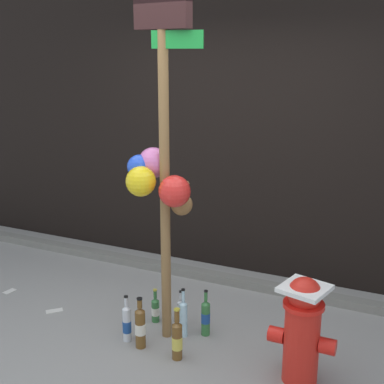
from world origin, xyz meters
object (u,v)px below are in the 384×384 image
Objects in this scene: fire_hydrant at (302,328)px; bottle_4 at (127,323)px; bottle_3 at (206,317)px; memorial_post at (160,150)px; bottle_6 at (181,311)px; bottle_5 at (140,327)px; bottle_2 at (177,339)px; bottle_1 at (183,317)px; bottle_0 at (155,309)px.

bottle_4 is (-1.34, -0.07, -0.25)m from fire_hydrant.
memorial_post is at bearing -154.09° from bottle_3.
memorial_post is 1.41m from bottle_6.
bottle_5 is at bearing -108.47° from memorial_post.
bottle_2 is 0.40m from bottle_3.
fire_hydrant reaches higher than bottle_4.
memorial_post is at bearing 71.53° from bottle_5.
bottle_3 is (-0.82, 0.27, -0.24)m from fire_hydrant.
bottle_3 is 0.62m from bottle_4.
bottle_2 is at bearing -171.97° from fire_hydrant.
bottle_5 is at bearing -14.41° from bottle_4.
bottle_4 is at bearing -146.76° from bottle_1.
memorial_post is 1.38m from bottle_3.
fire_hydrant is 1.01m from bottle_1.
bottle_3 is (0.30, 0.15, -1.34)m from memorial_post.
fire_hydrant is at bearing -12.62° from bottle_0.
bottle_5 is (-0.07, -0.22, -1.32)m from memorial_post.
bottle_0 is 0.72× the size of bottle_1.
bottle_2 reaches higher than bottle_4.
bottle_1 reaches higher than bottle_2.
memorial_post reaches higher than bottle_4.
bottle_3 reaches higher than bottle_4.
fire_hydrant is 1.88× the size of bottle_2.
bottle_5 is (0.14, -0.04, 0.02)m from bottle_4.
bottle_5 is (0.08, -0.39, 0.06)m from bottle_0.
bottle_0 is 0.58m from bottle_2.
bottle_2 is 1.06× the size of bottle_4.
bottle_2 is at bearing -72.51° from bottle_1.
bottle_6 is (-1.08, 0.35, -0.29)m from fire_hydrant.
memorial_post is 1.34m from bottle_5.
bottle_5 reaches higher than bottle_2.
bottle_1 is at bearing 50.78° from bottle_5.
bottle_3 is (0.46, -0.02, 0.04)m from bottle_0.
bottle_4 is at bearing -147.27° from bottle_3.
bottle_2 is (0.41, -0.41, 0.05)m from bottle_0.
bottle_4 is at bearing -177.22° from fire_hydrant.
bottle_4 is at bearing 165.59° from bottle_5.
bottle_0 is at bearing 167.38° from fire_hydrant.
fire_hydrant is 1.87× the size of bottle_1.
bottle_1 is 0.44m from bottle_4.
bottle_2 is 1.05× the size of bottle_3.
memorial_post is at bearing -46.24° from bottle_0.
bottle_1 is 1.07× the size of bottle_4.
memorial_post is 1.57m from fire_hydrant.
bottle_0 is at bearing 134.65° from bottle_2.
bottle_2 is 0.52m from bottle_6.
bottle_1 is 0.18m from bottle_3.
bottle_4 is 0.15m from bottle_5.
fire_hydrant reaches higher than bottle_5.
bottle_4 is (-0.22, -0.19, -1.35)m from memorial_post.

